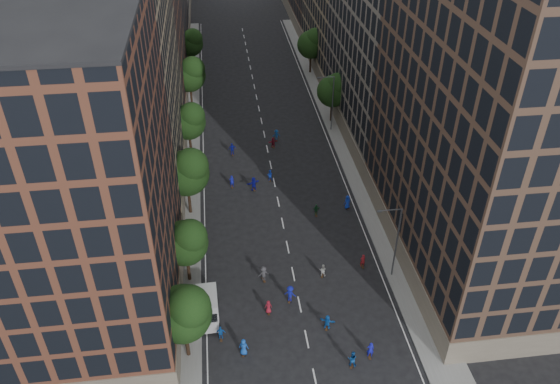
{
  "coord_description": "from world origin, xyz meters",
  "views": [
    {
      "loc": [
        -6.84,
        -29.51,
        41.61
      ],
      "look_at": [
        0.14,
        26.31,
        2.0
      ],
      "focal_mm": 35.0,
      "sensor_mm": 36.0,
      "label": 1
    }
  ],
  "objects_px": {
    "streetlamp_far": "(331,100)",
    "skater_0": "(244,347)",
    "skater_2": "(352,359)",
    "streetlamp_near": "(395,239)",
    "cargo_van": "(207,308)",
    "skater_1": "(370,350)"
  },
  "relations": [
    {
      "from": "streetlamp_far",
      "to": "skater_0",
      "type": "xyz_separation_m",
      "value": [
        -16.46,
        -41.48,
        -4.24
      ]
    },
    {
      "from": "skater_2",
      "to": "streetlamp_far",
      "type": "bearing_deg",
      "value": -80.68
    },
    {
      "from": "streetlamp_near",
      "to": "skater_2",
      "type": "xyz_separation_m",
      "value": [
        -6.81,
        -10.98,
        -4.29
      ]
    },
    {
      "from": "streetlamp_near",
      "to": "streetlamp_far",
      "type": "relative_size",
      "value": 1.0
    },
    {
      "from": "streetlamp_near",
      "to": "streetlamp_far",
      "type": "bearing_deg",
      "value": 90.0
    },
    {
      "from": "cargo_van",
      "to": "skater_2",
      "type": "distance_m",
      "value": 14.88
    },
    {
      "from": "skater_0",
      "to": "skater_2",
      "type": "xyz_separation_m",
      "value": [
        9.65,
        -2.49,
        -0.05
      ]
    },
    {
      "from": "streetlamp_far",
      "to": "cargo_van",
      "type": "relative_size",
      "value": 1.9
    },
    {
      "from": "streetlamp_near",
      "to": "skater_2",
      "type": "bearing_deg",
      "value": -121.81
    },
    {
      "from": "skater_0",
      "to": "skater_1",
      "type": "xyz_separation_m",
      "value": [
        11.54,
        -1.72,
        -0.03
      ]
    },
    {
      "from": "streetlamp_far",
      "to": "skater_0",
      "type": "distance_m",
      "value": 44.83
    },
    {
      "from": "streetlamp_far",
      "to": "cargo_van",
      "type": "distance_m",
      "value": 41.66
    },
    {
      "from": "streetlamp_near",
      "to": "skater_0",
      "type": "height_order",
      "value": "streetlamp_near"
    },
    {
      "from": "streetlamp_far",
      "to": "skater_1",
      "type": "distance_m",
      "value": 43.7
    },
    {
      "from": "streetlamp_near",
      "to": "cargo_van",
      "type": "distance_m",
      "value": 20.35
    },
    {
      "from": "streetlamp_near",
      "to": "skater_0",
      "type": "relative_size",
      "value": 4.9
    },
    {
      "from": "streetlamp_near",
      "to": "cargo_van",
      "type": "relative_size",
      "value": 1.9
    },
    {
      "from": "streetlamp_near",
      "to": "skater_1",
      "type": "xyz_separation_m",
      "value": [
        -4.93,
        -10.21,
        -4.27
      ]
    },
    {
      "from": "cargo_van",
      "to": "skater_1",
      "type": "xyz_separation_m",
      "value": [
        14.74,
        -6.69,
        -0.42
      ]
    },
    {
      "from": "cargo_van",
      "to": "skater_1",
      "type": "bearing_deg",
      "value": -26.1
    },
    {
      "from": "cargo_van",
      "to": "skater_1",
      "type": "height_order",
      "value": "cargo_van"
    },
    {
      "from": "skater_0",
      "to": "streetlamp_near",
      "type": "bearing_deg",
      "value": -135.21
    }
  ]
}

